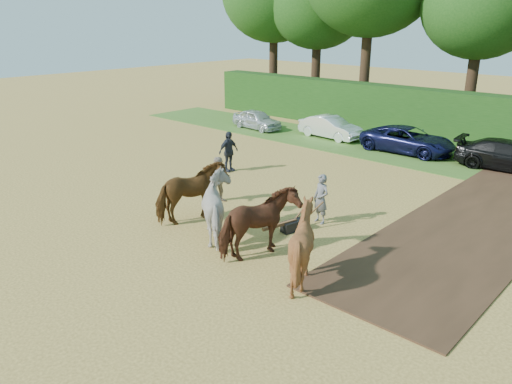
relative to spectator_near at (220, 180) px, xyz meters
The scene contains 6 objects.
ground 7.36m from the spectator_near, 15.54° to the right, with size 120.00×120.00×0.00m, color gold.
earth_strip 9.95m from the spectator_near, 30.58° to the left, with size 4.50×17.00×0.05m, color #472D1C.
grass_verge 13.98m from the spectator_near, 59.71° to the left, with size 50.00×5.00×0.03m, color #38601E.
spectator_near is the anchor object (origin of this frame).
spectator_far 4.33m from the spectator_near, 130.75° to the left, with size 1.15×0.48×1.96m, color #23262F.
plough_team 4.31m from the spectator_near, 33.84° to the right, with size 7.47×5.21×2.18m.
Camera 1 is at (6.85, -11.05, 7.00)m, focal length 35.00 mm.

